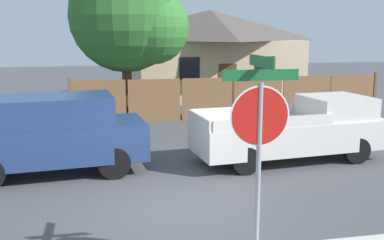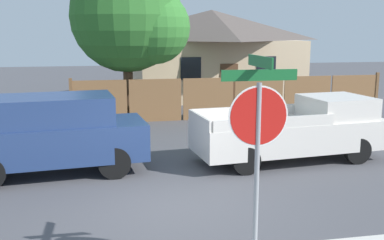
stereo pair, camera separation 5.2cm
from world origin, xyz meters
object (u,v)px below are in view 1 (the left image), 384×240
(house, at_px, (210,51))
(oak_tree, at_px, (131,19))
(red_suv, at_px, (50,133))
(stop_sign, at_px, (259,131))
(orange_pickup, at_px, (296,130))

(house, distance_m, oak_tree, 8.28)
(house, relative_size, red_suv, 1.93)
(house, height_order, red_suv, house)
(red_suv, relative_size, stop_sign, 1.48)
(orange_pickup, height_order, stop_sign, stop_sign)
(house, height_order, stop_sign, house)
(orange_pickup, bearing_deg, house, 80.72)
(house, relative_size, orange_pickup, 1.68)
(orange_pickup, bearing_deg, red_suv, 174.41)
(red_suv, relative_size, orange_pickup, 0.87)
(stop_sign, bearing_deg, red_suv, 121.25)
(oak_tree, bearing_deg, red_suv, -109.44)
(red_suv, bearing_deg, oak_tree, 64.76)
(red_suv, distance_m, stop_sign, 6.74)
(stop_sign, bearing_deg, house, 78.98)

